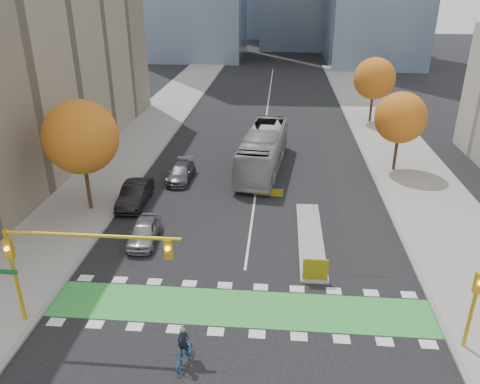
% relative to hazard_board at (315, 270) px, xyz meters
% --- Properties ---
extents(ground, '(300.00, 300.00, 0.00)m').
position_rel_hazard_board_xyz_m(ground, '(-4.00, -4.20, -0.80)').
color(ground, black).
rests_on(ground, ground).
extents(sidewalk_west, '(7.00, 120.00, 0.15)m').
position_rel_hazard_board_xyz_m(sidewalk_west, '(-17.50, 15.80, -0.73)').
color(sidewalk_west, gray).
rests_on(sidewalk_west, ground).
extents(sidewalk_east, '(7.00, 120.00, 0.15)m').
position_rel_hazard_board_xyz_m(sidewalk_east, '(9.50, 15.80, -0.73)').
color(sidewalk_east, gray).
rests_on(sidewalk_east, ground).
extents(curb_west, '(0.30, 120.00, 0.16)m').
position_rel_hazard_board_xyz_m(curb_west, '(-14.00, 15.80, -0.73)').
color(curb_west, gray).
rests_on(curb_west, ground).
extents(curb_east, '(0.30, 120.00, 0.16)m').
position_rel_hazard_board_xyz_m(curb_east, '(6.00, 15.80, -0.73)').
color(curb_east, gray).
rests_on(curb_east, ground).
extents(bike_crossing, '(20.00, 3.00, 0.01)m').
position_rel_hazard_board_xyz_m(bike_crossing, '(-4.00, -2.70, -0.79)').
color(bike_crossing, green).
rests_on(bike_crossing, ground).
extents(centre_line, '(0.15, 70.00, 0.01)m').
position_rel_hazard_board_xyz_m(centre_line, '(-4.00, 35.80, -0.80)').
color(centre_line, silver).
rests_on(centre_line, ground).
extents(bike_lane_paint, '(2.50, 50.00, 0.01)m').
position_rel_hazard_board_xyz_m(bike_lane_paint, '(3.50, 25.80, -0.80)').
color(bike_lane_paint, black).
rests_on(bike_lane_paint, ground).
extents(median_island, '(1.60, 10.00, 0.16)m').
position_rel_hazard_board_xyz_m(median_island, '(0.00, 4.80, -0.72)').
color(median_island, gray).
rests_on(median_island, ground).
extents(hazard_board, '(1.40, 0.12, 1.30)m').
position_rel_hazard_board_xyz_m(hazard_board, '(0.00, 0.00, 0.00)').
color(hazard_board, yellow).
rests_on(hazard_board, median_island).
extents(tree_west, '(5.20, 5.20, 8.22)m').
position_rel_hazard_board_xyz_m(tree_west, '(-16.00, 7.80, 4.82)').
color(tree_west, '#332114').
rests_on(tree_west, ground).
extents(tree_east_near, '(4.40, 4.40, 7.08)m').
position_rel_hazard_board_xyz_m(tree_east_near, '(8.00, 17.80, 4.06)').
color(tree_east_near, '#332114').
rests_on(tree_east_near, ground).
extents(tree_east_far, '(4.80, 4.80, 7.65)m').
position_rel_hazard_board_xyz_m(tree_east_far, '(8.50, 33.80, 4.44)').
color(tree_east_far, '#332114').
rests_on(tree_east_far, ground).
extents(traffic_signal_west, '(8.53, 0.56, 5.20)m').
position_rel_hazard_board_xyz_m(traffic_signal_west, '(-11.93, -4.71, 3.23)').
color(traffic_signal_west, '#BF9914').
rests_on(traffic_signal_west, ground).
extents(traffic_signal_east, '(0.35, 0.43, 4.10)m').
position_rel_hazard_board_xyz_m(traffic_signal_east, '(6.50, -4.71, 1.93)').
color(traffic_signal_east, '#BF9914').
rests_on(traffic_signal_east, ground).
extents(cyclist, '(0.95, 1.78, 1.95)m').
position_rel_hazard_board_xyz_m(cyclist, '(-6.09, -6.70, -0.15)').
color(cyclist, '#1D5789').
rests_on(cyclist, ground).
extents(bus, '(4.36, 13.11, 3.58)m').
position_rel_hazard_board_xyz_m(bus, '(-3.67, 17.29, 0.99)').
color(bus, '#95999C').
rests_on(bus, ground).
extents(parked_car_a, '(1.93, 4.32, 1.44)m').
position_rel_hazard_board_xyz_m(parked_car_a, '(-10.75, 3.59, -0.08)').
color(parked_car_a, gray).
rests_on(parked_car_a, ground).
extents(parked_car_b, '(1.84, 5.04, 1.65)m').
position_rel_hazard_board_xyz_m(parked_car_b, '(-12.97, 9.02, 0.03)').
color(parked_car_b, black).
rests_on(parked_car_b, ground).
extents(parked_car_c, '(2.04, 4.71, 1.35)m').
position_rel_hazard_board_xyz_m(parked_car_c, '(-10.50, 14.02, -0.12)').
color(parked_car_c, '#4D4C51').
rests_on(parked_car_c, ground).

